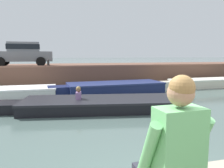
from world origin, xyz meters
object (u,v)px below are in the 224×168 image
object	(u,v)px
boat_moored_east_cream	(200,83)
car_left_inner_grey	(23,53)
motorboat_passing	(95,104)
person_seated_left	(175,150)
mooring_bollard_mid	(48,63)
boat_moored_central_navy	(111,88)

from	to	relation	value
boat_moored_east_cream	car_left_inner_grey	distance (m)	11.78
boat_moored_east_cream	motorboat_passing	distance (m)	8.71
car_left_inner_grey	person_seated_left	bearing A→B (deg)	-79.01
mooring_bollard_mid	car_left_inner_grey	bearing A→B (deg)	132.57
boat_moored_east_cream	mooring_bollard_mid	xyz separation A→B (m)	(-9.47, 1.72, 1.34)
person_seated_left	boat_moored_central_navy	bearing A→B (deg)	77.70
boat_moored_central_navy	mooring_bollard_mid	xyz separation A→B (m)	(-3.33, 2.18, 1.33)
boat_moored_east_cream	mooring_bollard_mid	distance (m)	9.72
car_left_inner_grey	mooring_bollard_mid	size ratio (longest dim) A/B	8.68
boat_moored_central_navy	mooring_bollard_mid	size ratio (longest dim) A/B	14.26
motorboat_passing	mooring_bollard_mid	distance (m)	6.13
boat_moored_east_cream	person_seated_left	world-z (taller)	person_seated_left
boat_moored_east_cream	person_seated_left	distance (m)	13.53
motorboat_passing	person_seated_left	world-z (taller)	person_seated_left
boat_moored_east_cream	car_left_inner_grey	xyz separation A→B (m)	(-11.09, 3.47, 1.95)
boat_moored_central_navy	boat_moored_east_cream	distance (m)	6.16
boat_moored_central_navy	car_left_inner_grey	size ratio (longest dim) A/B	1.64
person_seated_left	car_left_inner_grey	bearing A→B (deg)	100.99
car_left_inner_grey	mooring_bollard_mid	distance (m)	2.46
boat_moored_east_cream	boat_moored_central_navy	bearing A→B (deg)	-175.67
boat_moored_central_navy	person_seated_left	bearing A→B (deg)	-102.30
car_left_inner_grey	mooring_bollard_mid	world-z (taller)	car_left_inner_grey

